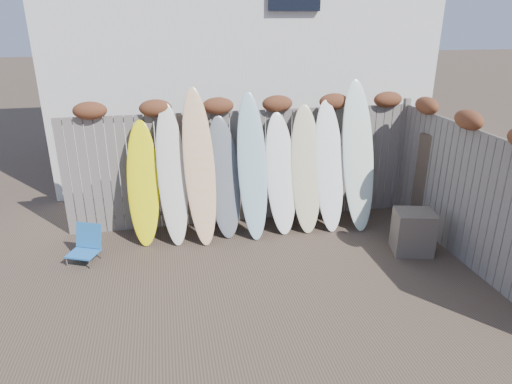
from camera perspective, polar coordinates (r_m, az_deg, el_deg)
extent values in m
plane|color=#493A2D|center=(6.28, 2.23, -12.50)|extent=(80.00, 80.00, 0.00)
cube|color=slate|center=(7.97, -1.72, 3.07)|extent=(6.00, 0.10, 2.00)
cube|color=slate|center=(8.94, 17.65, 4.43)|extent=(0.10, 0.10, 2.10)
ellipsoid|color=brown|center=(7.64, -20.06, 9.53)|extent=(0.52, 0.28, 0.28)
ellipsoid|color=brown|center=(7.55, -12.45, 10.19)|extent=(0.52, 0.28, 0.28)
ellipsoid|color=brown|center=(7.60, -4.78, 10.68)|extent=(0.52, 0.28, 0.28)
ellipsoid|color=brown|center=(7.78, 2.68, 10.98)|extent=(0.52, 0.28, 0.28)
ellipsoid|color=brown|center=(8.08, 9.71, 11.09)|extent=(0.52, 0.28, 0.28)
ellipsoid|color=brown|center=(8.49, 16.16, 11.04)|extent=(0.52, 0.28, 0.28)
cube|color=slate|center=(7.22, 25.77, -1.11)|extent=(0.10, 4.40, 2.00)
ellipsoid|color=brown|center=(7.20, 25.06, 8.18)|extent=(0.28, 0.56, 0.28)
ellipsoid|color=brown|center=(8.10, 20.57, 10.08)|extent=(0.28, 0.56, 0.28)
cube|color=silver|center=(11.71, -2.91, 18.87)|extent=(8.00, 5.00, 6.00)
cube|color=blue|center=(7.36, -20.77, -7.18)|extent=(0.52, 0.49, 0.03)
cube|color=#2265AB|center=(7.42, -20.18, -5.10)|extent=(0.43, 0.28, 0.38)
cylinder|color=#B9B9C0|center=(7.39, -22.57, -8.03)|extent=(0.03, 0.03, 0.15)
cylinder|color=#A09FA6|center=(7.61, -21.29, -6.96)|extent=(0.03, 0.03, 0.15)
cylinder|color=#B1B0B8|center=(7.19, -20.06, -8.48)|extent=(0.03, 0.03, 0.15)
cylinder|color=#AAAAB1|center=(7.42, -18.83, -7.37)|extent=(0.03, 0.03, 0.15)
cube|color=#706354|center=(7.52, 19.03, -4.74)|extent=(0.68, 0.61, 0.68)
cube|color=brown|center=(8.08, 22.13, 0.39)|extent=(0.40, 1.05, 1.65)
ellipsoid|color=#FFF00A|center=(7.50, -13.94, 1.04)|extent=(0.55, 0.73, 1.95)
ellipsoid|color=silver|center=(7.41, -10.45, 2.10)|extent=(0.51, 0.80, 2.20)
ellipsoid|color=#FAB273|center=(7.34, -7.09, 3.14)|extent=(0.56, 0.89, 2.45)
ellipsoid|color=slate|center=(7.55, -4.06, 1.85)|extent=(0.60, 0.75, 1.97)
ellipsoid|color=#98BEC9|center=(7.47, -0.46, 3.21)|extent=(0.49, 0.82, 2.34)
ellipsoid|color=white|center=(7.68, 3.11, 2.28)|extent=(0.54, 0.73, 1.99)
ellipsoid|color=beige|center=(7.76, 6.28, 2.86)|extent=(0.57, 0.78, 2.11)
ellipsoid|color=white|center=(7.87, 9.12, 3.19)|extent=(0.51, 0.77, 2.16)
ellipsoid|color=silver|center=(7.99, 12.65, 4.45)|extent=(0.58, 0.89, 2.49)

